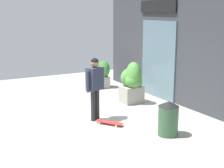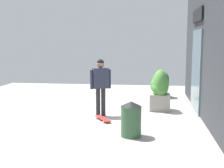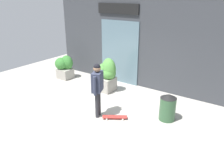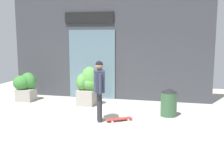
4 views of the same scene
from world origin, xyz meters
The scene contains 7 objects.
ground_plane centered at (0.00, 0.00, 0.00)m, with size 12.00×12.00×0.00m, color #B2ADA3.
building_facade centered at (-0.03, 2.95, 1.92)m, with size 7.54×0.31×3.88m.
skateboarder centered at (0.54, -0.10, 1.05)m, with size 0.41×0.59×1.70m.
skateboard centered at (1.07, 0.05, 0.06)m, with size 0.73×0.58×0.08m.
planter_box_left centered at (-0.41, 1.66, 0.68)m, with size 0.75×0.64×1.33m.
planter_box_right centered at (-2.86, 1.76, 0.55)m, with size 0.77×0.68×1.03m.
trash_bin centered at (2.38, 0.93, 0.42)m, with size 0.49×0.49×0.84m.
Camera 1 is at (8.30, -3.82, 2.93)m, focal length 53.20 mm.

